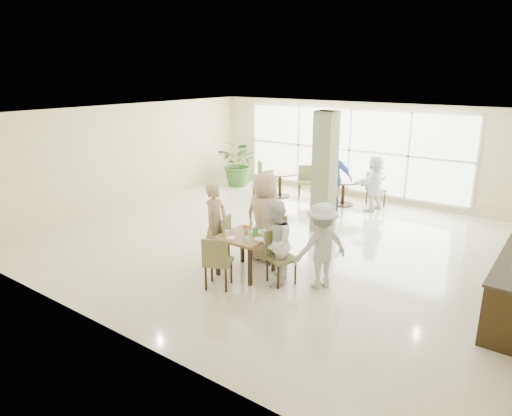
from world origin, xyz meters
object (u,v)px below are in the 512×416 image
Objects in this scene: teen_far at (265,217)px; main_table at (246,241)px; potted_plant at (240,163)px; adult_standing at (321,169)px; round_table_left at (280,178)px; adult_b at (375,183)px; teen_left at (216,223)px; round_table_right at (343,184)px; teen_standing at (321,246)px; adult_a at (332,179)px; teen_right at (275,243)px.

main_table is at bearing 96.26° from teen_far.
potted_plant is 2.87m from adult_standing.
adult_b is (2.84, 0.28, 0.19)m from round_table_left.
teen_left is at bearing 173.25° from main_table.
round_table_left is 0.89× the size of round_table_right.
teen_far is at bearing 97.96° from main_table.
teen_far is (0.71, 0.65, 0.10)m from teen_left.
main_table is at bearing -63.30° from round_table_left.
main_table is at bearing -45.52° from teen_standing.
adult_a is (0.28, 4.37, 0.09)m from teen_left.
main_table is 0.58× the size of teen_standing.
main_table is 0.50× the size of adult_a.
teen_standing is 5.06m from adult_b.
teen_far is 5.05m from adult_standing.
adult_a reaches higher than potted_plant.
potted_plant is (-4.33, 5.34, 0.10)m from main_table.
teen_standing is at bearing 162.13° from teen_far.
adult_a is 1.17× the size of adult_b.
main_table is 0.55× the size of teen_left.
teen_right is 0.86× the size of adult_a.
adult_standing reaches higher than teen_standing.
round_table_left is at bearing 141.29° from adult_a.
teen_far is at bearing -84.17° from round_table_right.
main_table is 0.59× the size of potted_plant.
teen_left is at bearing -92.75° from round_table_right.
round_table_left is 2.87m from adult_b.
potted_plant is at bearing 7.03° from adult_standing.
teen_right is (5.00, -5.40, 0.02)m from potted_plant.
round_table_right is 5.45m from teen_right.
teen_left is (-0.81, 0.10, 0.15)m from main_table.
round_table_left is (-2.50, 4.98, -0.08)m from main_table.
teen_far reaches higher than main_table.
round_table_left is 0.60× the size of adult_a.
teen_far is 1.02× the size of adult_standing.
round_table_right is at bearing -85.88° from teen_far.
adult_standing reaches higher than round_table_right.
main_table is at bearing -83.87° from round_table_right.
round_table_left is at bearing -62.15° from teen_far.
main_table is 0.83× the size of round_table_left.
teen_right is 6.06m from adult_standing.
round_table_left is 2.06m from adult_a.
teen_left is at bearing 98.55° from adult_standing.
adult_a is at bearing -85.15° from teen_far.
round_table_left is 1.96m from round_table_right.
adult_standing is at bearing 104.71° from main_table.
adult_b reaches higher than potted_plant.
teen_left is at bearing -119.91° from teen_right.
round_table_left is at bearing -72.29° from adult_b.
round_table_right is at bearing 160.44° from adult_standing.
teen_left is 4.38m from adult_a.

